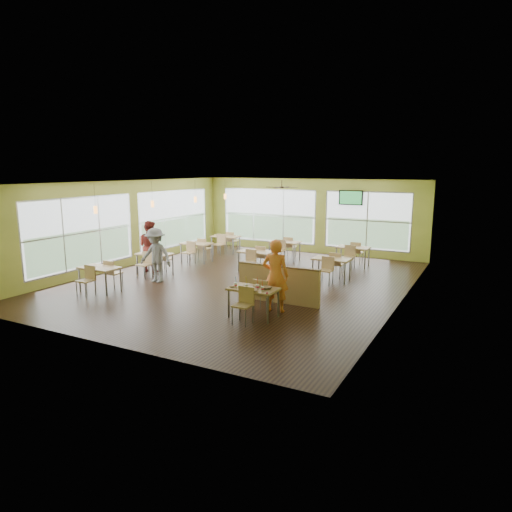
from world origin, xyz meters
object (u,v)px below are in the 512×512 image
half_wall_divider (278,284)px  main_table (253,293)px  man_plaid (275,276)px  food_basket (267,288)px

half_wall_divider → main_table: bearing=-90.0°
man_plaid → food_basket: bearing=81.7°
man_plaid → food_basket: man_plaid is taller
main_table → food_basket: size_ratio=5.95×
man_plaid → food_basket: (0.06, -0.61, -0.16)m
main_table → half_wall_divider: half_wall_divider is taller
main_table → man_plaid: 0.79m
main_table → half_wall_divider: bearing=90.0°
half_wall_divider → food_basket: (0.33, -1.39, 0.26)m
main_table → man_plaid: man_plaid is taller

